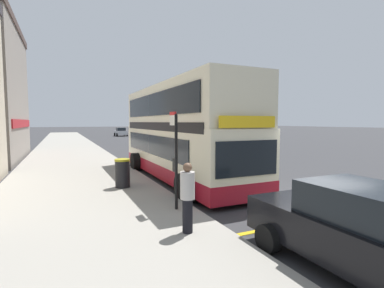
% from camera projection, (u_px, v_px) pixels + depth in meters
% --- Properties ---
extents(ground_plane, '(260.00, 260.00, 0.00)m').
position_uv_depth(ground_plane, '(123.00, 142.00, 38.26)').
color(ground_plane, '#333335').
extents(pavement_near, '(6.00, 76.00, 0.14)m').
position_uv_depth(pavement_near, '(67.00, 143.00, 35.33)').
color(pavement_near, gray).
rests_on(pavement_near, ground).
extents(double_decker_bus, '(3.29, 10.89, 4.40)m').
position_uv_depth(double_decker_bus, '(180.00, 136.00, 13.53)').
color(double_decker_bus, beige).
rests_on(double_decker_bus, ground).
extents(bus_bay_markings, '(2.88, 13.53, 0.01)m').
position_uv_depth(bus_bay_markings, '(180.00, 179.00, 13.38)').
color(bus_bay_markings, gold).
rests_on(bus_bay_markings, ground).
extents(bus_stop_sign, '(0.09, 0.51, 2.87)m').
position_uv_depth(bus_stop_sign, '(175.00, 153.00, 8.33)').
color(bus_stop_sign, black).
rests_on(bus_stop_sign, pavement_near).
extents(parked_car_black_behind, '(2.09, 4.20, 1.62)m').
position_uv_depth(parked_car_black_behind, '(360.00, 230.00, 5.02)').
color(parked_car_black_behind, black).
rests_on(parked_car_black_behind, ground).
extents(parked_car_silver_ahead, '(2.09, 4.20, 1.62)m').
position_uv_depth(parked_car_silver_ahead, '(121.00, 132.00, 54.25)').
color(parked_car_silver_ahead, '#B2B5BA').
rests_on(parked_car_silver_ahead, ground).
extents(pedestrian_waiting_near_sign, '(0.34, 0.34, 1.64)m').
position_uv_depth(pedestrian_waiting_near_sign, '(188.00, 195.00, 6.55)').
color(pedestrian_waiting_near_sign, black).
rests_on(pedestrian_waiting_near_sign, pavement_near).
extents(litter_bin, '(0.59, 0.59, 1.12)m').
position_uv_depth(litter_bin, '(122.00, 173.00, 11.16)').
color(litter_bin, black).
rests_on(litter_bin, pavement_near).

